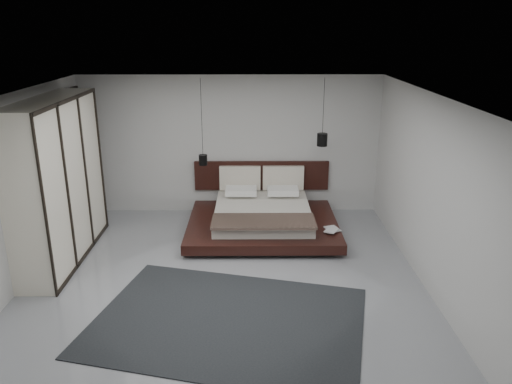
{
  "coord_description": "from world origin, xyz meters",
  "views": [
    {
      "loc": [
        0.43,
        -6.87,
        3.7
      ],
      "look_at": [
        0.5,
        1.2,
        1.0
      ],
      "focal_mm": 35.0,
      "sensor_mm": 36.0,
      "label": 1
    }
  ],
  "objects_px": {
    "lattice_screen": "(76,157)",
    "pendant_right": "(322,140)",
    "wardrobe": "(58,181)",
    "rug": "(228,321)",
    "bed": "(262,216)",
    "pendant_left": "(203,159)"
  },
  "relations": [
    {
      "from": "pendant_left",
      "to": "pendant_right",
      "type": "height_order",
      "value": "same"
    },
    {
      "from": "lattice_screen",
      "to": "pendant_right",
      "type": "distance_m",
      "value": 4.72
    },
    {
      "from": "pendant_left",
      "to": "lattice_screen",
      "type": "bearing_deg",
      "value": 177.4
    },
    {
      "from": "wardrobe",
      "to": "bed",
      "type": "bearing_deg",
      "value": 18.48
    },
    {
      "from": "bed",
      "to": "pendant_left",
      "type": "height_order",
      "value": "pendant_left"
    },
    {
      "from": "lattice_screen",
      "to": "pendant_left",
      "type": "height_order",
      "value": "pendant_left"
    },
    {
      "from": "lattice_screen",
      "to": "pendant_right",
      "type": "bearing_deg",
      "value": -1.35
    },
    {
      "from": "lattice_screen",
      "to": "wardrobe",
      "type": "distance_m",
      "value": 1.67
    },
    {
      "from": "pendant_right",
      "to": "wardrobe",
      "type": "xyz_separation_m",
      "value": [
        -4.45,
        -1.54,
        -0.34
      ]
    },
    {
      "from": "pendant_right",
      "to": "rug",
      "type": "height_order",
      "value": "pendant_right"
    },
    {
      "from": "pendant_left",
      "to": "wardrobe",
      "type": "height_order",
      "value": "pendant_left"
    },
    {
      "from": "pendant_left",
      "to": "pendant_right",
      "type": "distance_m",
      "value": 2.29
    },
    {
      "from": "wardrobe",
      "to": "rug",
      "type": "xyz_separation_m",
      "value": [
        2.81,
        -1.98,
        -1.32
      ]
    },
    {
      "from": "lattice_screen",
      "to": "pendant_right",
      "type": "relative_size",
      "value": 2.06
    },
    {
      "from": "wardrobe",
      "to": "rug",
      "type": "distance_m",
      "value": 3.68
    },
    {
      "from": "rug",
      "to": "pendant_right",
      "type": "bearing_deg",
      "value": 65.0
    },
    {
      "from": "wardrobe",
      "to": "lattice_screen",
      "type": "bearing_deg",
      "value": 98.66
    },
    {
      "from": "pendant_left",
      "to": "wardrobe",
      "type": "xyz_separation_m",
      "value": [
        -2.19,
        -1.54,
        0.04
      ]
    },
    {
      "from": "pendant_right",
      "to": "rug",
      "type": "relative_size",
      "value": 0.36
    },
    {
      "from": "bed",
      "to": "rug",
      "type": "xyz_separation_m",
      "value": [
        -0.51,
        -3.09,
        -0.28
      ]
    },
    {
      "from": "pendant_right",
      "to": "bed",
      "type": "bearing_deg",
      "value": -159.13
    },
    {
      "from": "lattice_screen",
      "to": "pendant_left",
      "type": "relative_size",
      "value": 1.6
    }
  ]
}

